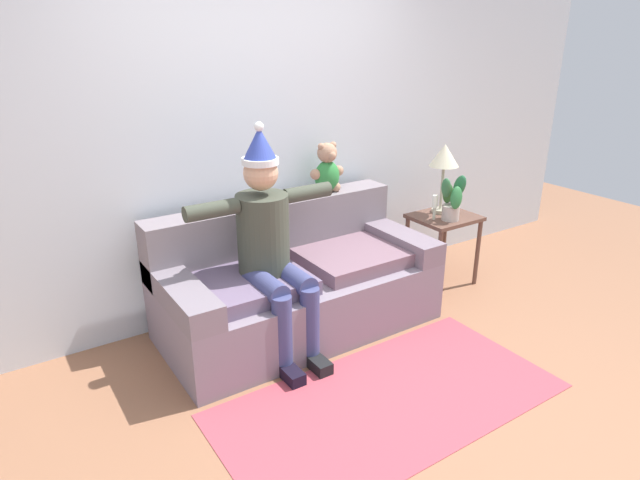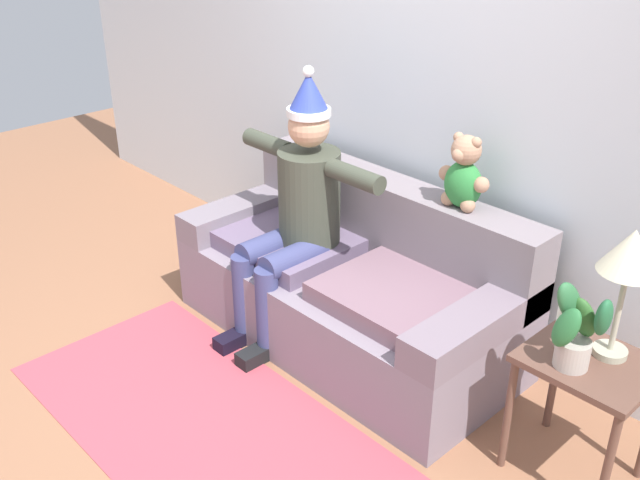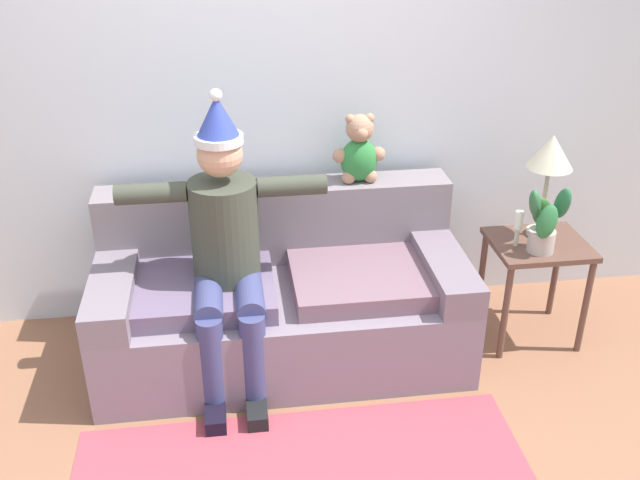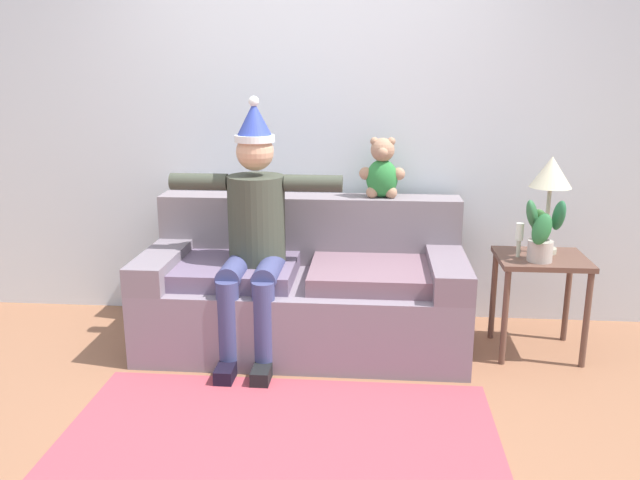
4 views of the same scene
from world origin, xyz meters
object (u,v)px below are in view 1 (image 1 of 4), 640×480
Objects in this scene: person_seated at (270,242)px; side_table at (444,228)px; potted_plant at (452,199)px; table_lamp at (444,159)px; couch at (295,283)px; teddy_bear at (327,170)px; candle_tall at (435,204)px.

person_seated is 1.71m from side_table.
potted_plant is (-0.04, -0.10, 0.28)m from side_table.
person_seated is at bearing -173.39° from table_lamp.
person_seated is 4.01× the size of potted_plant.
couch is at bearing 31.36° from person_seated.
teddy_bear is at bearing 154.29° from potted_plant.
teddy_bear is (0.46, 0.28, 0.71)m from couch.
side_table is at bearing -19.84° from teddy_bear.
teddy_bear is 1.00m from table_lamp.
table_lamp is at bearing 68.97° from potted_plant.
person_seated is (-0.28, -0.17, 0.43)m from couch.
table_lamp reaches higher than candle_tall.
side_table is 0.57m from table_lamp.
person_seated is 3.96× the size of teddy_bear.
candle_tall is (1.54, 0.09, -0.04)m from person_seated.
person_seated is at bearing -148.79° from teddy_bear.
side_table is (1.68, 0.11, -0.27)m from person_seated.
teddy_bear reaches higher than potted_plant.
person_seated is 1.54m from candle_tall.
potted_plant is at bearing -111.50° from side_table.
teddy_bear is 0.64× the size of side_table.
table_lamp is 2.86× the size of candle_tall.
potted_plant is at bearing -111.03° from table_lamp.
candle_tall is at bearing -172.07° from side_table.
couch is at bearing -178.86° from table_lamp.
potted_plant is 1.88× the size of candle_tall.
person_seated is at bearing -176.64° from candle_tall.
person_seated reaches higher than potted_plant.
potted_plant is (1.36, -0.16, 0.44)m from couch.
couch is 1.41m from side_table.
couch is 9.61× the size of candle_tall.
potted_plant reaches higher than couch.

